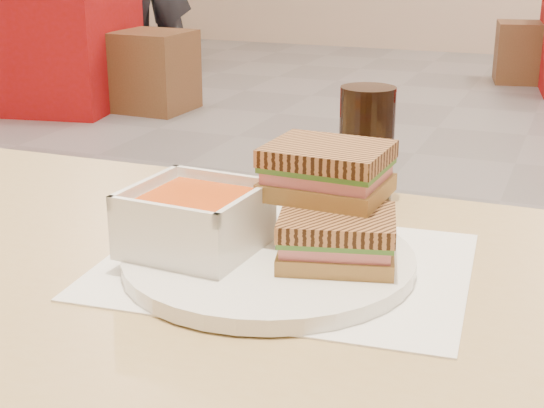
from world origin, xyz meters
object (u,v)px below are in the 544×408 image
at_px(soup_bowl, 195,222).
at_px(bg_chair_0r, 154,71).
at_px(main_table, 158,374).
at_px(bg_table_0, 50,41).
at_px(bg_chair_2l, 523,52).
at_px(cola_glass, 366,145).
at_px(plate, 269,260).
at_px(panini_lower, 337,238).

height_order(soup_bowl, bg_chair_0r, soup_bowl).
bearing_deg(main_table, bg_table_0, 128.18).
distance_m(bg_table_0, bg_chair_2l, 3.43).
relative_size(cola_glass, bg_table_0, 0.14).
xyz_separation_m(cola_glass, bg_table_0, (-3.00, 3.34, -0.41)).
xyz_separation_m(plate, cola_glass, (0.03, 0.25, 0.06)).
bearing_deg(cola_glass, bg_chair_0r, 123.79).
bearing_deg(bg_table_0, cola_glass, -48.07).
height_order(plate, bg_table_0, bg_table_0).
bearing_deg(bg_table_0, main_table, -51.82).
distance_m(main_table, soup_bowl, 0.17).
height_order(plate, panini_lower, panini_lower).
xyz_separation_m(cola_glass, bg_chair_2l, (-0.24, 5.36, -0.60)).
relative_size(soup_bowl, panini_lower, 1.01).
height_order(soup_bowl, cola_glass, cola_glass).
height_order(panini_lower, bg_chair_0r, panini_lower).
relative_size(panini_lower, bg_chair_2l, 0.29).
bearing_deg(panini_lower, main_table, -160.74).
bearing_deg(bg_table_0, bg_chair_0r, 8.03).
relative_size(soup_bowl, bg_chair_2l, 0.29).
distance_m(panini_lower, bg_chair_2l, 5.64).
bearing_deg(main_table, plate, 27.96).
bearing_deg(bg_chair_0r, cola_glass, -56.21).
xyz_separation_m(main_table, soup_bowl, (0.03, 0.04, 0.16)).
relative_size(main_table, plate, 4.08).
height_order(plate, cola_glass, cola_glass).
bearing_deg(bg_chair_2l, main_table, -88.97).
xyz_separation_m(main_table, bg_chair_2l, (-0.10, 5.66, -0.41)).
height_order(main_table, panini_lower, panini_lower).
distance_m(soup_bowl, panini_lower, 0.15).
relative_size(soup_bowl, bg_chair_0r, 0.27).
distance_m(soup_bowl, bg_table_0, 4.64).
relative_size(main_table, bg_chair_0r, 2.44).
height_order(main_table, plate, plate).
xyz_separation_m(main_table, cola_glass, (0.14, 0.30, 0.19)).
bearing_deg(main_table, panini_lower, 19.26).
distance_m(main_table, plate, 0.17).
distance_m(main_table, bg_table_0, 4.65).
height_order(soup_bowl, panini_lower, soup_bowl).
relative_size(soup_bowl, cola_glass, 0.90).
height_order(bg_table_0, bg_chair_0r, bg_table_0).
xyz_separation_m(soup_bowl, cola_glass, (0.11, 0.26, 0.03)).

